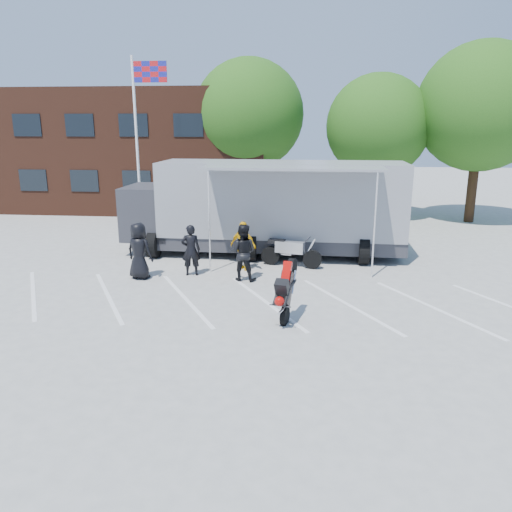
% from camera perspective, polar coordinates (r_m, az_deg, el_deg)
% --- Properties ---
extents(ground, '(100.00, 100.00, 0.00)m').
position_cam_1_polar(ground, '(13.83, -0.07, -6.65)').
color(ground, '#ABABA6').
rests_on(ground, ground).
extents(parking_bay_lines, '(18.09, 13.33, 0.01)m').
position_cam_1_polar(parking_bay_lines, '(14.76, 0.32, -5.21)').
color(parking_bay_lines, white).
rests_on(parking_bay_lines, ground).
extents(office_building, '(18.00, 8.00, 7.00)m').
position_cam_1_polar(office_building, '(32.85, -14.69, 11.66)').
color(office_building, '#4F2719').
rests_on(office_building, ground).
extents(flagpole, '(1.61, 0.12, 8.00)m').
position_cam_1_polar(flagpole, '(24.02, -12.98, 14.47)').
color(flagpole, white).
rests_on(flagpole, ground).
extents(tree_left, '(6.12, 6.12, 8.64)m').
position_cam_1_polar(tree_left, '(28.99, -0.82, 15.85)').
color(tree_left, '#382314').
rests_on(tree_left, ground).
extents(tree_mid, '(5.44, 5.44, 7.68)m').
position_cam_1_polar(tree_mid, '(28.04, 13.76, 14.21)').
color(tree_mid, '#382314').
rests_on(tree_mid, ground).
extents(tree_right, '(6.46, 6.46, 9.12)m').
position_cam_1_polar(tree_right, '(28.66, 24.32, 15.22)').
color(tree_right, '#382314').
rests_on(tree_right, ground).
extents(transporter_truck, '(11.61, 5.79, 3.66)m').
position_cam_1_polar(transporter_truck, '(20.11, 1.44, 0.26)').
color(transporter_truck, gray).
rests_on(transporter_truck, ground).
extents(parked_motorcycle, '(2.44, 1.34, 1.22)m').
position_cam_1_polar(parked_motorcycle, '(18.35, 4.02, -1.21)').
color(parked_motorcycle, '#B6B6BB').
rests_on(parked_motorcycle, ground).
extents(stunt_bike_rider, '(1.05, 1.66, 1.81)m').
position_cam_1_polar(stunt_bike_rider, '(13.71, 3.92, -6.88)').
color(stunt_bike_rider, black).
rests_on(stunt_bike_rider, ground).
extents(spectator_leather_a, '(1.08, 0.87, 1.91)m').
position_cam_1_polar(spectator_leather_a, '(17.14, -13.21, 0.57)').
color(spectator_leather_a, black).
rests_on(spectator_leather_a, ground).
extents(spectator_leather_b, '(0.70, 0.52, 1.78)m').
position_cam_1_polar(spectator_leather_b, '(17.21, -7.46, 0.67)').
color(spectator_leather_b, black).
rests_on(spectator_leather_b, ground).
extents(spectator_leather_c, '(1.00, 0.81, 1.91)m').
position_cam_1_polar(spectator_leather_c, '(16.49, -1.55, 0.40)').
color(spectator_leather_c, black).
rests_on(spectator_leather_c, ground).
extents(spectator_hivis, '(1.11, 0.82, 1.75)m').
position_cam_1_polar(spectator_hivis, '(17.69, -1.46, 1.15)').
color(spectator_hivis, yellow).
rests_on(spectator_hivis, ground).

